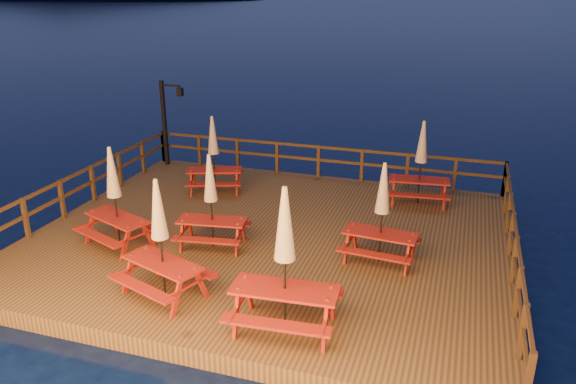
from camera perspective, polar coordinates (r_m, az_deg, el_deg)
name	(u,v)px	position (r m, az deg, el deg)	size (l,w,h in m)	color
ground	(270,249)	(14.82, -1.82, -5.77)	(500.00, 500.00, 0.00)	black
deck	(270,242)	(14.73, -1.83, -5.08)	(12.00, 10.00, 0.40)	#432E15
deck_piles	(270,259)	(14.96, -1.81, -6.80)	(11.44, 9.44, 1.40)	#31200F
railing	(291,185)	(15.91, 0.28, 0.70)	(11.80, 9.75, 1.10)	#31200F
lamp_post	(168,115)	(20.19, -12.11, 7.62)	(0.85, 0.18, 3.00)	black
picnic_table_0	(114,196)	(14.22, -17.22, -0.34)	(2.20, 2.02, 2.55)	maroon
picnic_table_1	(160,237)	(11.68, -12.84, -4.47)	(2.19, 2.00, 2.58)	maroon
picnic_table_2	(421,161)	(16.73, 13.35, 3.06)	(1.89, 1.61, 2.49)	maroon
picnic_table_3	(285,258)	(10.23, -0.32, -6.72)	(2.12, 1.79, 2.87)	maroon
picnic_table_4	(214,153)	(17.40, -7.57, 3.95)	(2.04, 1.86, 2.40)	maroon
picnic_table_5	(211,200)	(13.68, -7.83, -0.78)	(1.86, 1.61, 2.39)	maroon
picnic_table_6	(382,212)	(12.98, 9.53, -1.97)	(1.82, 1.54, 2.43)	maroon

